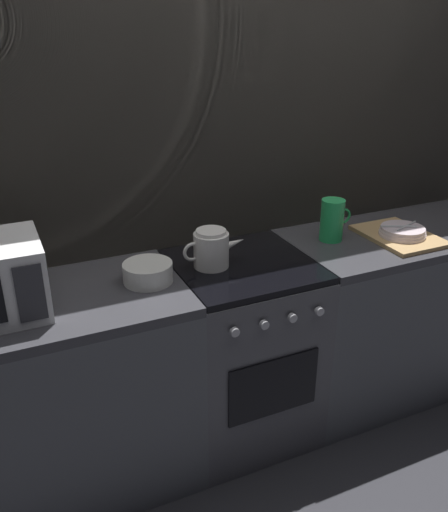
{
  "coord_description": "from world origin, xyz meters",
  "views": [
    {
      "loc": [
        -0.95,
        -1.89,
        1.88
      ],
      "look_at": [
        -0.09,
        0.0,
        0.95
      ],
      "focal_mm": 37.7,
      "sensor_mm": 36.0,
      "label": 1
    }
  ],
  "objects_px": {
    "stove_unit": "(242,350)",
    "mixing_bowl": "(148,273)",
    "dish_pile": "(400,234)",
    "pitcher": "(332,220)",
    "kettle": "(211,249)"
  },
  "relations": [
    {
      "from": "mixing_bowl",
      "to": "pitcher",
      "type": "distance_m",
      "value": 0.93
    },
    {
      "from": "kettle",
      "to": "mixing_bowl",
      "type": "distance_m",
      "value": 0.29
    },
    {
      "from": "pitcher",
      "to": "stove_unit",
      "type": "bearing_deg",
      "value": -172.37
    },
    {
      "from": "kettle",
      "to": "mixing_bowl",
      "type": "height_order",
      "value": "kettle"
    },
    {
      "from": "stove_unit",
      "to": "pitcher",
      "type": "xyz_separation_m",
      "value": [
        0.5,
        0.07,
        0.55
      ]
    },
    {
      "from": "pitcher",
      "to": "dish_pile",
      "type": "xyz_separation_m",
      "value": [
        0.31,
        -0.13,
        -0.08
      ]
    },
    {
      "from": "kettle",
      "to": "pitcher",
      "type": "xyz_separation_m",
      "value": [
        0.64,
        0.04,
        0.02
      ]
    },
    {
      "from": "stove_unit",
      "to": "dish_pile",
      "type": "bearing_deg",
      "value": -4.12
    },
    {
      "from": "stove_unit",
      "to": "mixing_bowl",
      "type": "distance_m",
      "value": 0.65
    },
    {
      "from": "stove_unit",
      "to": "kettle",
      "type": "distance_m",
      "value": 0.55
    },
    {
      "from": "kettle",
      "to": "pitcher",
      "type": "height_order",
      "value": "pitcher"
    },
    {
      "from": "mixing_bowl",
      "to": "dish_pile",
      "type": "xyz_separation_m",
      "value": [
        1.24,
        -0.06,
        -0.02
      ]
    },
    {
      "from": "stove_unit",
      "to": "dish_pile",
      "type": "relative_size",
      "value": 2.25
    },
    {
      "from": "dish_pile",
      "to": "pitcher",
      "type": "bearing_deg",
      "value": 158.12
    },
    {
      "from": "stove_unit",
      "to": "dish_pile",
      "type": "height_order",
      "value": "dish_pile"
    }
  ]
}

